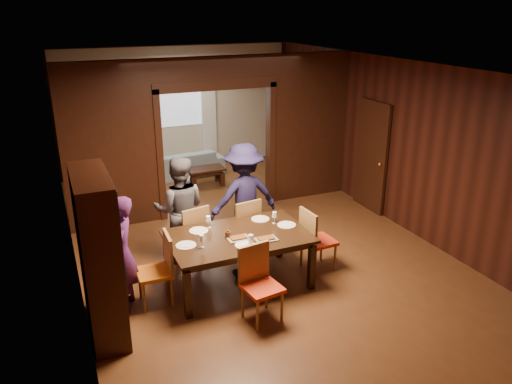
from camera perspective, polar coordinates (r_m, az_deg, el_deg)
name	(u,v)px	position (r m, az deg, el deg)	size (l,w,h in m)	color
floor	(250,242)	(8.42, -0.66, -5.75)	(9.00, 9.00, 0.00)	#593119
ceiling	(249,65)	(7.59, -0.75, 14.26)	(5.50, 9.00, 0.02)	silver
room_walls	(212,130)	(9.58, -5.06, 7.04)	(5.52, 9.01, 2.90)	black
person_purple	(122,254)	(6.58, -15.10, -6.90)	(0.57, 0.37, 1.55)	#441A4D
person_grey	(180,210)	(7.63, -8.69, -2.03)	(0.81, 0.63, 1.67)	#4D4C53
person_navy	(244,197)	(7.94, -1.38, -0.56)	(1.13, 0.65, 1.74)	#191637
sofa	(180,164)	(11.68, -8.73, 3.20)	(2.00, 0.78, 0.58)	#86A2B0
serving_bowl	(243,228)	(7.03, -1.48, -4.10)	(0.32, 0.32, 0.08)	black
dining_table	(238,260)	(7.08, -2.03, -7.72)	(1.94, 1.20, 0.76)	black
coffee_table	(206,177)	(11.01, -5.74, 1.75)	(0.80, 0.50, 0.40)	black
chair_left	(154,270)	(6.73, -11.55, -8.78)	(0.44, 0.44, 0.97)	#C76012
chair_right	(319,239)	(7.48, 7.19, -5.36)	(0.44, 0.44, 0.97)	red
chair_far_l	(190,234)	(7.65, -7.51, -4.76)	(0.44, 0.44, 0.97)	red
chair_far_r	(242,226)	(7.83, -1.60, -3.95)	(0.44, 0.44, 0.97)	red
chair_near	(262,286)	(6.27, 0.70, -10.66)	(0.44, 0.44, 0.97)	red
hutch	(99,256)	(6.13, -17.51, -6.97)	(0.40, 1.20, 2.00)	black
door_right	(372,156)	(9.71, 13.06, 3.99)	(0.06, 0.90, 2.10)	black
window_far	(177,98)	(11.95, -9.04, 10.53)	(1.20, 0.03, 1.30)	silver
curtain_left	(146,120)	(11.83, -12.41, 7.99)	(0.35, 0.06, 2.40)	white
curtain_right	(209,115)	(12.19, -5.43, 8.74)	(0.35, 0.06, 2.40)	white
plate_left	(186,245)	(6.67, -8.00, -6.06)	(0.27, 0.27, 0.01)	silver
plate_far_l	(199,231)	(7.07, -6.56, -4.41)	(0.27, 0.27, 0.01)	white
plate_far_r	(260,219)	(7.39, 0.50, -3.11)	(0.27, 0.27, 0.01)	silver
plate_right	(287,225)	(7.21, 3.51, -3.78)	(0.27, 0.27, 0.01)	white
plate_near	(245,245)	(6.62, -1.27, -6.07)	(0.27, 0.27, 0.01)	white
platter_a	(239,238)	(6.79, -2.01, -5.27)	(0.30, 0.20, 0.04)	gray
platter_b	(266,239)	(6.76, 1.16, -5.36)	(0.30, 0.20, 0.04)	slate
wineglass_left	(202,241)	(6.57, -6.22, -5.62)	(0.08, 0.08, 0.18)	white
wineglass_far	(208,222)	(7.12, -5.46, -3.43)	(0.08, 0.08, 0.18)	silver
wineglass_right	(275,218)	(7.23, 2.13, -2.95)	(0.08, 0.08, 0.18)	white
tumbler	(251,240)	(6.62, -0.61, -5.47)	(0.07, 0.07, 0.14)	white
condiment_jar	(228,234)	(6.82, -3.21, -4.82)	(0.08, 0.08, 0.11)	#4C2711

